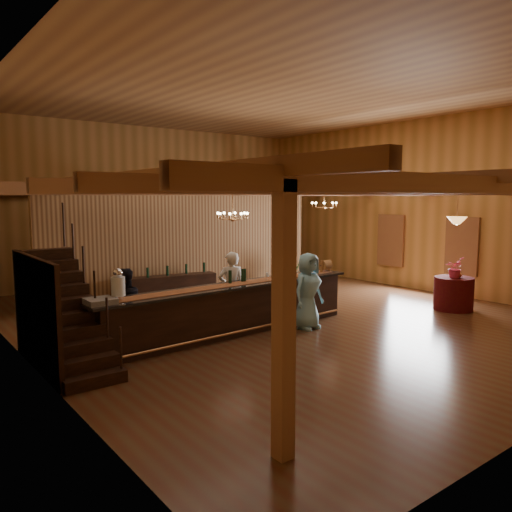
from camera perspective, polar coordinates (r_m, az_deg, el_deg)
floor at (r=12.94m, az=2.32°, el=-6.72°), size 14.00×14.00×0.00m
ceiling at (r=12.84m, az=2.45°, el=17.91°), size 14.00×14.00×0.00m
wall_back at (r=18.51m, az=-11.75°, el=5.78°), size 12.00×0.10×5.50m
wall_left at (r=9.88m, az=-25.46°, el=4.59°), size 0.10×14.00×5.50m
wall_right at (r=17.08m, az=18.08°, el=5.52°), size 0.10×14.00×5.50m
beam_grid at (r=12.99m, az=0.94°, el=7.75°), size 11.90×13.90×0.39m
support_posts at (r=12.29m, az=3.85°, el=0.13°), size 9.20×10.20×3.20m
partition_wall at (r=15.25m, az=-7.58°, el=1.17°), size 9.00×0.18×3.10m
window_right_front at (r=16.25m, az=22.48°, el=1.06°), size 0.12×1.05×1.75m
window_right_back at (r=17.68m, az=15.17°, el=1.75°), size 0.12×1.05×1.75m
staircase at (r=9.51m, az=-20.72°, el=-5.90°), size 1.00×2.80×2.00m
backroom_boxes at (r=17.22m, az=-10.26°, el=-1.67°), size 4.10×0.60×1.10m
tasting_bar at (r=11.07m, az=-2.77°, el=-6.06°), size 6.63×1.14×1.11m
beverage_dispenser at (r=9.63m, az=-15.49°, el=-3.20°), size 0.26×0.26×0.60m
glass_rack_tray at (r=9.42m, az=-17.39°, el=-4.95°), size 0.50×0.50×0.10m
raffle_drum at (r=12.92m, az=7.98°, el=-1.04°), size 0.34×0.24×0.30m
bar_bottle_0 at (r=11.07m, az=-2.98°, el=-2.42°), size 0.07×0.07×0.30m
bar_bottle_1 at (r=11.28m, az=-1.54°, el=-2.23°), size 0.07×0.07×0.30m
bar_bottle_2 at (r=11.32m, az=-1.31°, el=-2.21°), size 0.07×0.07×0.30m
backbar_shelf at (r=14.46m, az=-10.05°, el=-3.77°), size 2.87×0.88×0.80m
round_table at (r=14.42m, az=21.64°, el=-4.00°), size 1.02×1.02×0.88m
chandelier_left at (r=12.77m, az=-2.70°, el=4.66°), size 0.80×0.80×0.81m
chandelier_right at (r=16.27m, az=7.80°, el=5.84°), size 0.80×0.80×0.58m
pendant_lamp at (r=14.21m, az=21.98°, el=3.79°), size 0.52×0.52×0.90m
bartender at (r=11.77m, az=-2.83°, el=-3.73°), size 0.75×0.63×1.75m
staff_second at (r=10.66m, az=-14.78°, el=-5.55°), size 0.83×0.69×1.56m
guest at (r=11.49m, az=5.96°, el=-3.99°), size 0.92×0.66×1.76m
floor_plant at (r=16.37m, az=4.89°, el=-1.78°), size 0.73×0.62×1.19m
table_flowers at (r=14.18m, az=21.72°, el=-1.24°), size 0.61×0.57×0.56m
table_vase at (r=14.29m, az=22.13°, el=-1.70°), size 0.15×0.15×0.30m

